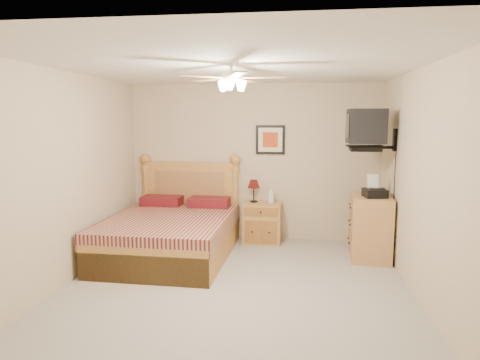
% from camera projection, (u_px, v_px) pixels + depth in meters
% --- Properties ---
extents(floor, '(4.50, 4.50, 0.00)m').
position_uv_depth(floor, '(234.00, 291.00, 4.87)').
color(floor, '#9C978D').
rests_on(floor, ground).
extents(ceiling, '(4.00, 4.50, 0.04)m').
position_uv_depth(ceiling, '(234.00, 66.00, 4.51)').
color(ceiling, white).
rests_on(ceiling, ground).
extents(wall_back, '(4.00, 0.04, 2.50)m').
position_uv_depth(wall_back, '(253.00, 163.00, 6.90)').
color(wall_back, '#C8B393').
rests_on(wall_back, ground).
extents(wall_front, '(4.00, 0.04, 2.50)m').
position_uv_depth(wall_front, '(181.00, 239.00, 2.48)').
color(wall_front, '#C8B393').
rests_on(wall_front, ground).
extents(wall_left, '(0.04, 4.50, 2.50)m').
position_uv_depth(wall_left, '(63.00, 180.00, 4.94)').
color(wall_left, '#C8B393').
rests_on(wall_left, ground).
extents(wall_right, '(0.04, 4.50, 2.50)m').
position_uv_depth(wall_right, '(424.00, 186.00, 4.44)').
color(wall_right, '#C8B393').
rests_on(wall_right, ground).
extents(bed, '(1.70, 2.19, 1.39)m').
position_uv_depth(bed, '(169.00, 209.00, 6.00)').
color(bed, '#9F6330').
rests_on(bed, ground).
extents(nightstand, '(0.60, 0.46, 0.64)m').
position_uv_depth(nightstand, '(262.00, 223.00, 6.77)').
color(nightstand, '#AE7D35').
rests_on(nightstand, ground).
extents(table_lamp, '(0.21, 0.21, 0.36)m').
position_uv_depth(table_lamp, '(254.00, 191.00, 6.79)').
color(table_lamp, '#5F1313').
rests_on(table_lamp, nightstand).
extents(lotion_bottle, '(0.12, 0.12, 0.26)m').
position_uv_depth(lotion_bottle, '(271.00, 195.00, 6.69)').
color(lotion_bottle, silver).
rests_on(lotion_bottle, nightstand).
extents(framed_picture, '(0.46, 0.04, 0.46)m').
position_uv_depth(framed_picture, '(270.00, 140.00, 6.80)').
color(framed_picture, black).
rests_on(framed_picture, wall_back).
extents(dresser, '(0.59, 0.80, 0.90)m').
position_uv_depth(dresser, '(370.00, 227.00, 5.99)').
color(dresser, '#B5834B').
rests_on(dresser, ground).
extents(fax_machine, '(0.33, 0.34, 0.30)m').
position_uv_depth(fax_machine, '(375.00, 186.00, 5.76)').
color(fax_machine, black).
rests_on(fax_machine, dresser).
extents(magazine_lower, '(0.26, 0.31, 0.03)m').
position_uv_depth(magazine_lower, '(368.00, 192.00, 6.15)').
color(magazine_lower, '#C2B596').
rests_on(magazine_lower, dresser).
extents(magazine_upper, '(0.22, 0.29, 0.02)m').
position_uv_depth(magazine_upper, '(370.00, 190.00, 6.15)').
color(magazine_upper, tan).
rests_on(magazine_upper, magazine_lower).
extents(wall_tv, '(0.56, 0.46, 0.58)m').
position_uv_depth(wall_tv, '(377.00, 129.00, 5.71)').
color(wall_tv, black).
rests_on(wall_tv, wall_right).
extents(ceiling_fan, '(1.14, 1.14, 0.28)m').
position_uv_depth(ceiling_fan, '(231.00, 78.00, 4.34)').
color(ceiling_fan, white).
rests_on(ceiling_fan, ceiling).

